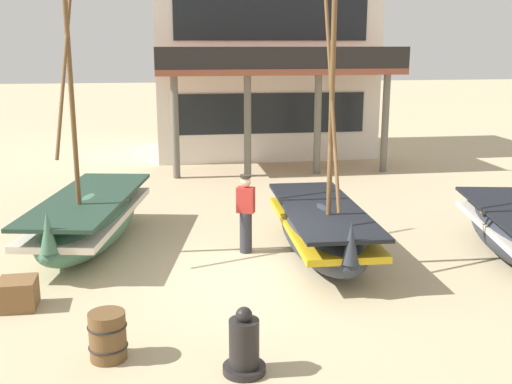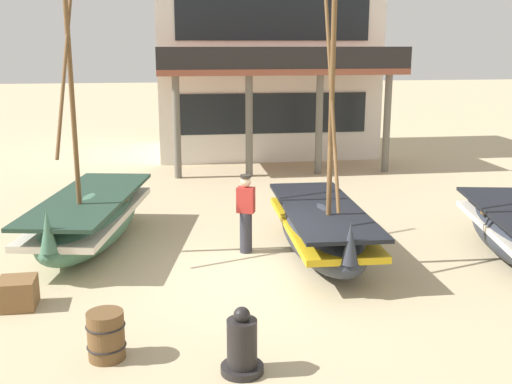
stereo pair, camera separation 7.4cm
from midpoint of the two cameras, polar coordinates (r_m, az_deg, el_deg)
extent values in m
plane|color=tan|center=(12.02, 0.87, -7.62)|extent=(120.00, 120.00, 0.00)
ellipsoid|color=#2D333D|center=(12.90, 6.22, -3.67)|extent=(1.63, 4.66, 1.07)
cube|color=gold|center=(12.86, 6.23, -3.10)|extent=(1.64, 4.48, 0.13)
cube|color=black|center=(12.77, 6.27, -1.55)|extent=(1.67, 4.57, 0.08)
cone|color=#2D333D|center=(10.71, 8.89, -4.68)|extent=(0.31, 0.31, 0.75)
cylinder|color=brown|center=(11.85, 7.13, 6.76)|extent=(0.10, 0.10, 4.42)
cylinder|color=brown|center=(11.81, 7.19, 8.61)|extent=(0.12, 1.64, 4.09)
cube|color=brown|center=(13.12, 5.93, -1.65)|extent=(1.42, 0.20, 0.06)
ellipsoid|color=#427056|center=(13.96, -14.89, -2.62)|extent=(2.52, 5.17, 1.12)
cube|color=silver|center=(13.92, -14.92, -2.06)|extent=(2.50, 4.98, 0.13)
cube|color=#243D2F|center=(13.82, -15.01, -0.56)|extent=(2.55, 5.09, 0.08)
cone|color=#427056|center=(11.67, -18.49, -3.47)|extent=(0.38, 0.38, 0.79)
cylinder|color=brown|center=(12.87, -16.52, 9.34)|extent=(0.10, 0.10, 5.46)
cylinder|color=brown|center=(12.85, -16.83, 13.91)|extent=(0.48, 2.14, 4.63)
cube|color=brown|center=(14.20, -14.54, -0.68)|extent=(1.53, 0.45, 0.06)
cylinder|color=#33333D|center=(13.11, -0.78, -3.75)|extent=(0.26, 0.26, 0.88)
cube|color=#B22D28|center=(12.92, -0.79, -0.74)|extent=(0.42, 0.34, 0.54)
sphere|color=beige|center=(12.83, -0.79, 0.95)|extent=(0.22, 0.22, 0.22)
cylinder|color=#2D2823|center=(12.80, -0.79, 1.47)|extent=(0.24, 0.24, 0.05)
cylinder|color=black|center=(8.71, -1.03, -15.98)|extent=(0.59, 0.59, 0.10)
cylinder|color=black|center=(8.53, -1.04, -13.75)|extent=(0.41, 0.41, 0.66)
sphere|color=black|center=(8.35, -1.06, -11.29)|extent=(0.23, 0.23, 0.23)
cylinder|color=brown|center=(9.14, -13.43, -12.75)|extent=(0.52, 0.52, 0.70)
torus|color=black|center=(9.08, -13.49, -11.88)|extent=(0.56, 0.56, 0.03)
torus|color=black|center=(9.21, -13.38, -13.61)|extent=(0.56, 0.56, 0.03)
cube|color=brown|center=(11.25, -20.96, -8.71)|extent=(0.62, 0.62, 0.50)
cube|color=white|center=(25.36, 0.64, 11.30)|extent=(8.29, 5.35, 6.66)
cube|color=black|center=(22.81, 1.68, 7.26)|extent=(6.97, 0.06, 1.46)
cube|color=black|center=(22.68, 1.74, 15.64)|extent=(6.97, 0.06, 1.46)
cube|color=brown|center=(21.43, 2.32, 11.13)|extent=(8.29, 2.63, 0.20)
cylinder|color=#666056|center=(20.31, -7.21, 5.90)|extent=(0.24, 0.24, 3.33)
cylinder|color=#666056|center=(20.49, -0.54, 6.07)|extent=(0.24, 0.24, 3.33)
cylinder|color=#666056|center=(20.93, 5.94, 6.16)|extent=(0.24, 0.24, 3.33)
cylinder|color=#666056|center=(21.63, 12.08, 6.18)|extent=(0.24, 0.24, 3.33)
cube|color=black|center=(20.17, 3.00, 12.25)|extent=(8.29, 0.08, 0.70)
camera|label=1|loc=(0.04, -89.83, 0.04)|focal=43.36mm
camera|label=2|loc=(0.04, 90.17, -0.04)|focal=43.36mm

